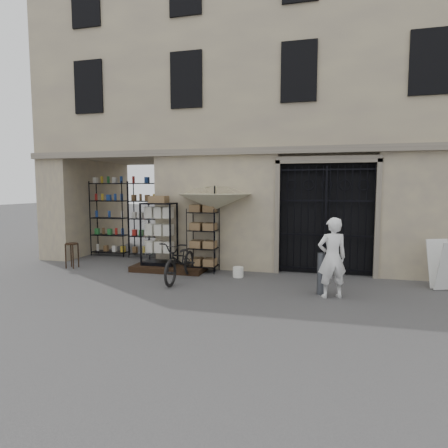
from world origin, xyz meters
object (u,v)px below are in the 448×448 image
(display_cabinet, at_px, (159,237))
(steel_bollard, at_px, (321,274))
(wooden_stool, at_px, (72,255))
(easel_sign, at_px, (444,265))
(white_bucket, at_px, (238,272))
(market_umbrella, at_px, (215,198))
(wire_rack, at_px, (203,241))
(bicycle, at_px, (181,280))
(shopkeeper, at_px, (331,297))

(display_cabinet, relative_size, steel_bollard, 2.07)
(wooden_stool, bearing_deg, easel_sign, 0.04)
(white_bucket, bearing_deg, market_umbrella, 149.25)
(market_umbrella, bearing_deg, wire_rack, -169.54)
(bicycle, bearing_deg, wire_rack, 77.53)
(display_cabinet, distance_m, white_bucket, 2.45)
(steel_bollard, bearing_deg, wire_rack, 154.54)
(wooden_stool, distance_m, easel_sign, 9.54)
(market_umbrella, bearing_deg, white_bucket, -30.75)
(display_cabinet, bearing_deg, market_umbrella, 28.36)
(bicycle, relative_size, steel_bollard, 2.09)
(market_umbrella, height_order, steel_bollard, market_umbrella)
(bicycle, xyz_separation_m, steel_bollard, (3.34, -0.40, 0.45))
(display_cabinet, height_order, white_bucket, display_cabinet)
(wooden_stool, xyz_separation_m, steel_bollard, (6.87, -1.02, 0.07))
(wooden_stool, distance_m, steel_bollard, 6.95)
(market_umbrella, xyz_separation_m, easel_sign, (5.46, -0.51, -1.45))
(wire_rack, distance_m, steel_bollard, 3.45)
(bicycle, height_order, wooden_stool, bicycle)
(market_umbrella, bearing_deg, shopkeeper, -29.83)
(wire_rack, bearing_deg, shopkeeper, -14.85)
(bicycle, xyz_separation_m, wooden_stool, (-3.53, 0.62, 0.38))
(display_cabinet, bearing_deg, easel_sign, 20.00)
(bicycle, distance_m, steel_bollard, 3.40)
(display_cabinet, distance_m, bicycle, 1.68)
(white_bucket, relative_size, easel_sign, 0.25)
(display_cabinet, distance_m, easel_sign, 7.03)
(wooden_stool, bearing_deg, shopkeeper, -9.67)
(wire_rack, bearing_deg, white_bucket, -8.31)
(wire_rack, xyz_separation_m, market_umbrella, (0.31, 0.06, 1.17))
(wire_rack, bearing_deg, market_umbrella, 22.30)
(wire_rack, relative_size, bicycle, 0.91)
(steel_bollard, bearing_deg, shopkeeper, -41.77)
(white_bucket, bearing_deg, wire_rack, 159.85)
(wooden_stool, bearing_deg, steel_bollard, -8.42)
(market_umbrella, relative_size, wooden_stool, 3.93)
(display_cabinet, distance_m, shopkeeper, 4.91)
(wooden_stool, relative_size, shopkeeper, 0.43)
(display_cabinet, height_order, market_umbrella, market_umbrella)
(wire_rack, xyz_separation_m, steel_bollard, (3.09, -1.47, -0.40))
(wooden_stool, bearing_deg, wire_rack, 6.89)
(wire_rack, height_order, white_bucket, wire_rack)
(market_umbrella, xyz_separation_m, bicycle, (-0.56, -1.13, -2.02))
(easel_sign, bearing_deg, display_cabinet, 155.91)
(market_umbrella, height_order, wooden_stool, market_umbrella)
(display_cabinet, relative_size, bicycle, 0.99)
(wire_rack, distance_m, wooden_stool, 3.83)
(shopkeeper, xyz_separation_m, easel_sign, (2.46, 1.21, 0.57))
(easel_sign, bearing_deg, white_bucket, 158.07)
(white_bucket, bearing_deg, easel_sign, -0.77)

